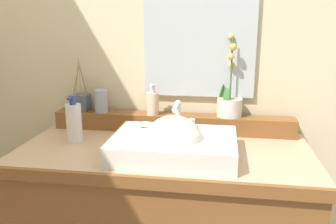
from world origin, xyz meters
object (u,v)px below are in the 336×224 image
(soap_bar, at_px, (146,124))
(soap_dispenser, at_px, (153,103))
(tumbler_cup, at_px, (101,101))
(reed_diffuser, at_px, (81,102))
(potted_plant, at_px, (230,102))
(lotion_bottle, at_px, (74,122))
(sink_basin, at_px, (173,146))

(soap_bar, distance_m, soap_dispenser, 0.19)
(tumbler_cup, distance_m, reed_diffuser, 0.11)
(reed_diffuser, bearing_deg, tumbler_cup, -9.01)
(potted_plant, distance_m, reed_diffuser, 0.71)
(soap_bar, relative_size, lotion_bottle, 0.35)
(potted_plant, bearing_deg, lotion_bottle, -161.70)
(sink_basin, height_order, tumbler_cup, same)
(tumbler_cup, distance_m, lotion_bottle, 0.21)
(soap_dispenser, xyz_separation_m, tumbler_cup, (-0.25, 0.01, -0.00))
(reed_diffuser, bearing_deg, sink_basin, -32.51)
(potted_plant, height_order, reed_diffuser, potted_plant)
(soap_bar, distance_m, tumbler_cup, 0.33)
(sink_basin, distance_m, soap_bar, 0.17)
(soap_bar, relative_size, tumbler_cup, 0.64)
(sink_basin, xyz_separation_m, potted_plant, (0.21, 0.32, 0.11))
(potted_plant, relative_size, tumbler_cup, 3.37)
(reed_diffuser, bearing_deg, lotion_bottle, -76.49)
(soap_dispenser, height_order, lotion_bottle, soap_dispenser)
(potted_plant, distance_m, lotion_bottle, 0.69)
(tumbler_cup, height_order, lotion_bottle, lotion_bottle)
(soap_bar, bearing_deg, potted_plant, 32.36)
(soap_dispenser, relative_size, reed_diffuser, 0.55)
(lotion_bottle, bearing_deg, tumbler_cup, 74.22)
(sink_basin, relative_size, soap_dispenser, 3.32)
(lotion_bottle, bearing_deg, soap_bar, -0.02)
(potted_plant, distance_m, tumbler_cup, 0.60)
(sink_basin, bearing_deg, tumbler_cup, 142.47)
(soap_dispenser, relative_size, lotion_bottle, 0.71)
(reed_diffuser, bearing_deg, soap_bar, -30.22)
(sink_basin, xyz_separation_m, reed_diffuser, (-0.49, 0.31, 0.08))
(sink_basin, distance_m, tumbler_cup, 0.50)
(soap_dispenser, relative_size, tumbler_cup, 1.31)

